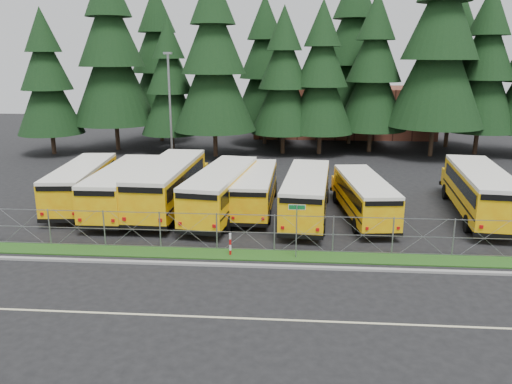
{
  "coord_description": "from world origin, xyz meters",
  "views": [
    {
      "loc": [
        -0.11,
        -25.22,
        9.79
      ],
      "look_at": [
        -2.33,
        4.0,
        1.8
      ],
      "focal_mm": 35.0,
      "sensor_mm": 36.0,
      "label": 1
    }
  ],
  "objects_px": {
    "bus_3": "(223,192)",
    "bus_5": "(307,196)",
    "street_sign": "(297,220)",
    "bus_2": "(170,186)",
    "bus_east": "(478,193)",
    "bus_6": "(363,198)",
    "striped_bollard": "(230,245)",
    "light_standard": "(170,108)",
    "bus_4": "(256,190)",
    "bus_1": "(125,189)",
    "bus_0": "(84,185)"
  },
  "relations": [
    {
      "from": "bus_3",
      "to": "bus_6",
      "type": "bearing_deg",
      "value": 7.25
    },
    {
      "from": "bus_1",
      "to": "bus_east",
      "type": "height_order",
      "value": "bus_east"
    },
    {
      "from": "bus_0",
      "to": "striped_bollard",
      "type": "relative_size",
      "value": 8.96
    },
    {
      "from": "bus_0",
      "to": "street_sign",
      "type": "xyz_separation_m",
      "value": [
        14.27,
        -8.19,
        0.62
      ]
    },
    {
      "from": "bus_2",
      "to": "bus_4",
      "type": "relative_size",
      "value": 1.21
    },
    {
      "from": "bus_5",
      "to": "bus_0",
      "type": "bearing_deg",
      "value": 179.4
    },
    {
      "from": "street_sign",
      "to": "bus_1",
      "type": "bearing_deg",
      "value": 146.77
    },
    {
      "from": "bus_6",
      "to": "bus_4",
      "type": "bearing_deg",
      "value": 163.78
    },
    {
      "from": "bus_3",
      "to": "street_sign",
      "type": "xyz_separation_m",
      "value": [
        4.64,
        -6.95,
        0.56
      ]
    },
    {
      "from": "bus_2",
      "to": "bus_4",
      "type": "xyz_separation_m",
      "value": [
        5.64,
        0.28,
        -0.27
      ]
    },
    {
      "from": "bus_0",
      "to": "bus_5",
      "type": "xyz_separation_m",
      "value": [
        14.93,
        -1.51,
        0.01
      ]
    },
    {
      "from": "bus_2",
      "to": "light_standard",
      "type": "bearing_deg",
      "value": 104.93
    },
    {
      "from": "bus_3",
      "to": "striped_bollard",
      "type": "xyz_separation_m",
      "value": [
        1.32,
        -6.86,
        -0.88
      ]
    },
    {
      "from": "bus_5",
      "to": "striped_bollard",
      "type": "relative_size",
      "value": 9.03
    },
    {
      "from": "bus_east",
      "to": "striped_bollard",
      "type": "relative_size",
      "value": 9.74
    },
    {
      "from": "bus_2",
      "to": "light_standard",
      "type": "xyz_separation_m",
      "value": [
        -2.61,
        11.49,
        3.92
      ]
    },
    {
      "from": "bus_1",
      "to": "bus_6",
      "type": "distance_m",
      "value": 15.27
    },
    {
      "from": "bus_east",
      "to": "light_standard",
      "type": "bearing_deg",
      "value": 159.0
    },
    {
      "from": "bus_1",
      "to": "striped_bollard",
      "type": "bearing_deg",
      "value": -43.22
    },
    {
      "from": "bus_1",
      "to": "striped_bollard",
      "type": "distance_m",
      "value": 10.65
    },
    {
      "from": "bus_5",
      "to": "bus_6",
      "type": "distance_m",
      "value": 3.49
    },
    {
      "from": "striped_bollard",
      "to": "light_standard",
      "type": "distance_m",
      "value": 21.21
    },
    {
      "from": "bus_1",
      "to": "street_sign",
      "type": "bearing_deg",
      "value": -33.77
    },
    {
      "from": "bus_2",
      "to": "bus_5",
      "type": "distance_m",
      "value": 9.0
    },
    {
      "from": "bus_0",
      "to": "light_standard",
      "type": "bearing_deg",
      "value": 67.44
    },
    {
      "from": "bus_5",
      "to": "street_sign",
      "type": "bearing_deg",
      "value": -90.41
    },
    {
      "from": "bus_0",
      "to": "bus_4",
      "type": "bearing_deg",
      "value": -6.19
    },
    {
      "from": "bus_east",
      "to": "striped_bollard",
      "type": "bearing_deg",
      "value": -146.12
    },
    {
      "from": "bus_2",
      "to": "bus_east",
      "type": "xyz_separation_m",
      "value": [
        19.67,
        -0.02,
        -0.05
      ]
    },
    {
      "from": "bus_2",
      "to": "striped_bollard",
      "type": "bearing_deg",
      "value": -55.08
    },
    {
      "from": "bus_4",
      "to": "bus_6",
      "type": "relative_size",
      "value": 1.01
    },
    {
      "from": "bus_4",
      "to": "striped_bollard",
      "type": "relative_size",
      "value": 8.31
    },
    {
      "from": "bus_6",
      "to": "street_sign",
      "type": "height_order",
      "value": "street_sign"
    },
    {
      "from": "bus_1",
      "to": "bus_4",
      "type": "bearing_deg",
      "value": 4.72
    },
    {
      "from": "bus_6",
      "to": "light_standard",
      "type": "relative_size",
      "value": 0.97
    },
    {
      "from": "bus_1",
      "to": "street_sign",
      "type": "height_order",
      "value": "bus_1"
    },
    {
      "from": "bus_0",
      "to": "bus_5",
      "type": "bearing_deg",
      "value": -11.37
    },
    {
      "from": "bus_1",
      "to": "bus_4",
      "type": "distance_m",
      "value": 8.53
    },
    {
      "from": "bus_4",
      "to": "street_sign",
      "type": "bearing_deg",
      "value": -70.81
    },
    {
      "from": "bus_1",
      "to": "bus_6",
      "type": "height_order",
      "value": "bus_1"
    },
    {
      "from": "bus_east",
      "to": "street_sign",
      "type": "relative_size",
      "value": 4.16
    },
    {
      "from": "light_standard",
      "to": "bus_0",
      "type": "bearing_deg",
      "value": -106.97
    },
    {
      "from": "striped_bollard",
      "to": "bus_1",
      "type": "bearing_deg",
      "value": 137.32
    },
    {
      "from": "bus_3",
      "to": "bus_6",
      "type": "distance_m",
      "value": 8.78
    },
    {
      "from": "bus_1",
      "to": "street_sign",
      "type": "xyz_separation_m",
      "value": [
        11.13,
        -7.29,
        0.59
      ]
    },
    {
      "from": "bus_0",
      "to": "bus_3",
      "type": "relative_size",
      "value": 0.95
    },
    {
      "from": "bus_5",
      "to": "light_standard",
      "type": "distance_m",
      "value": 17.57
    },
    {
      "from": "bus_3",
      "to": "bus_5",
      "type": "bearing_deg",
      "value": 4.79
    },
    {
      "from": "bus_4",
      "to": "street_sign",
      "type": "relative_size",
      "value": 3.55
    },
    {
      "from": "bus_2",
      "to": "bus_3",
      "type": "bearing_deg",
      "value": -10.88
    }
  ]
}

